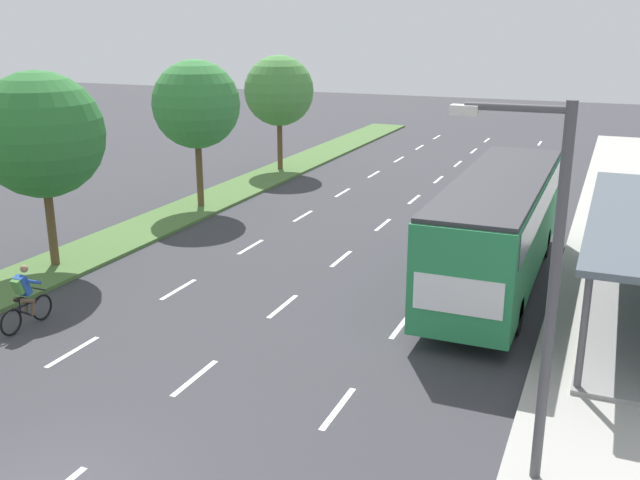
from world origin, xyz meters
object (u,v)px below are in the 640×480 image
Objects in this scene: cyclist at (25,300)px; bus at (499,220)px; streetlight at (543,273)px; median_tree_third at (196,105)px; median_tree_fourth at (279,91)px; median_tree_second at (41,135)px.

bus is at bearing 36.58° from cyclist.
streetlight reaches higher than cyclist.
median_tree_third reaches higher than median_tree_fourth.
cyclist is at bearing 172.27° from streetlight.
bus is at bearing -44.22° from median_tree_fourth.
median_tree_third is at bearing 136.97° from streetlight.
median_tree_third is 0.95× the size of streetlight.
cyclist is at bearing -143.42° from bus.
bus is 19.32m from median_tree_fourth.
median_tree_second reaches higher than median_tree_third.
median_tree_third is at bearing 88.59° from median_tree_second.
bus is 1.74× the size of streetlight.
median_tree_second reaches higher than bus.
median_tree_fourth is (-2.90, 21.45, 3.49)m from cyclist.
bus is at bearing 102.44° from streetlight.
streetlight is at bearing -20.37° from median_tree_second.
bus is 1.81× the size of median_tree_second.
cyclist is 13.51m from streetlight.
streetlight is (15.58, -14.54, -0.57)m from median_tree_third.
bus reaches higher than cyclist.
streetlight is at bearing -43.03° from median_tree_third.
median_tree_fourth reaches higher than bus.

